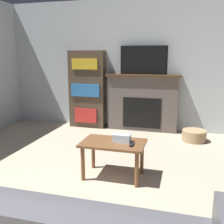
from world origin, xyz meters
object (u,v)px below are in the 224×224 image
object	(u,v)px
bookshelf	(87,90)
tv	(144,60)
fireplace	(143,103)
coffee_table	(113,148)
storage_basket	(194,136)

from	to	relation	value
bookshelf	tv	bearing A→B (deg)	0.14
fireplace	coffee_table	distance (m)	2.30
fireplace	storage_basket	world-z (taller)	fireplace
storage_basket	coffee_table	bearing A→B (deg)	-120.47
fireplace	tv	distance (m)	0.87
tv	bookshelf	world-z (taller)	tv
coffee_table	storage_basket	distance (m)	2.13
tv	storage_basket	size ratio (longest dim) A/B	2.17
fireplace	coffee_table	xyz separation A→B (m)	(-0.02, -2.29, -0.20)
tv	bookshelf	xyz separation A→B (m)	(-1.22, -0.00, -0.64)
tv	coffee_table	bearing A→B (deg)	-90.56
bookshelf	storage_basket	world-z (taller)	bookshelf
tv	storage_basket	bearing A→B (deg)	-23.39
coffee_table	bookshelf	world-z (taller)	bookshelf
fireplace	coffee_table	bearing A→B (deg)	-90.56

